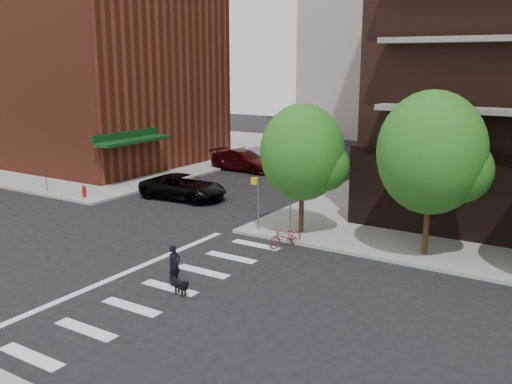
{
  "coord_description": "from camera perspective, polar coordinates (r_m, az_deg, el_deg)",
  "views": [
    {
      "loc": [
        16.35,
        -15.04,
        8.26
      ],
      "look_at": [
        3.0,
        6.0,
        2.5
      ],
      "focal_mm": 40.0,
      "sensor_mm": 36.0,
      "label": 1
    }
  ],
  "objects": [
    {
      "name": "sidewalk_nw",
      "position": [
        56.75,
        -14.17,
        4.33
      ],
      "size": [
        31.0,
        33.0,
        0.15
      ],
      "primitive_type": "cube",
      "color": "gray",
      "rests_on": "ground"
    },
    {
      "name": "pedestrian_signal",
      "position": [
        27.66,
        0.94,
        -0.38
      ],
      "size": [
        2.18,
        0.67,
        2.6
      ],
      "color": "slate",
      "rests_on": "sidewalk_ne"
    },
    {
      "name": "ground",
      "position": [
        23.7,
        -14.17,
        -7.8
      ],
      "size": [
        120.0,
        120.0,
        0.0
      ],
      "primitive_type": "plane",
      "color": "black",
      "rests_on": "ground"
    },
    {
      "name": "dog_walker",
      "position": [
        21.73,
        -8.17,
        -7.26
      ],
      "size": [
        0.6,
        0.43,
        1.56
      ],
      "primitive_type": "imported",
      "rotation": [
        0.0,
        0.0,
        1.47
      ],
      "color": "black",
      "rests_on": "ground"
    },
    {
      "name": "tree_a",
      "position": [
        26.92,
        4.66,
        3.96
      ],
      "size": [
        4.0,
        4.0,
        5.9
      ],
      "color": "#301E11",
      "rests_on": "sidewalk_ne"
    },
    {
      "name": "parked_car_silver",
      "position": [
        46.11,
        -0.27,
        3.61
      ],
      "size": [
        1.75,
        4.49,
        1.46
      ],
      "primitive_type": "imported",
      "rotation": [
        0.0,
        0.0,
        1.62
      ],
      "color": "#B9BBC2",
      "rests_on": "ground"
    },
    {
      "name": "parking_meter",
      "position": [
        38.68,
        -20.26,
        1.32
      ],
      "size": [
        0.1,
        0.08,
        1.32
      ],
      "color": "black",
      "rests_on": "sidewalk_nw"
    },
    {
      "name": "fire_hydrant",
      "position": [
        36.08,
        -16.81,
        0.12
      ],
      "size": [
        0.24,
        0.24,
        0.73
      ],
      "color": "#A50C0C",
      "rests_on": "sidewalk_nw"
    },
    {
      "name": "midrise_nw",
      "position": [
        50.65,
        -17.43,
        14.58
      ],
      "size": [
        21.4,
        15.5,
        20.0
      ],
      "color": "maroon",
      "rests_on": "sidewalk_nw"
    },
    {
      "name": "tree_b",
      "position": [
        24.67,
        17.13,
        3.77
      ],
      "size": [
        4.5,
        4.5,
        6.65
      ],
      "color": "#301E11",
      "rests_on": "sidewalk_ne"
    },
    {
      "name": "parked_car_maroon",
      "position": [
        43.73,
        -1.23,
        3.17
      ],
      "size": [
        2.48,
        5.5,
        1.57
      ],
      "primitive_type": "imported",
      "rotation": [
        0.0,
        0.0,
        1.52
      ],
      "color": "#3A080A",
      "rests_on": "ground"
    },
    {
      "name": "dog",
      "position": [
        20.9,
        -7.52,
        -9.22
      ],
      "size": [
        0.75,
        0.35,
        0.62
      ],
      "rotation": [
        0.0,
        0.0,
        -0.26
      ],
      "color": "black",
      "rests_on": "ground"
    },
    {
      "name": "crosswalk",
      "position": [
        22.24,
        -10.18,
        -9.0
      ],
      "size": [
        3.85,
        13.0,
        0.01
      ],
      "color": "silver",
      "rests_on": "ground"
    },
    {
      "name": "scooter",
      "position": [
        25.89,
        2.97,
        -4.48
      ],
      "size": [
        1.25,
        1.94,
        0.96
      ],
      "primitive_type": "imported",
      "rotation": [
        0.0,
        0.0,
        -0.36
      ],
      "color": "maroon",
      "rests_on": "ground"
    },
    {
      "name": "parked_car_black",
      "position": [
        34.92,
        -7.27,
        0.5
      ],
      "size": [
        2.92,
        5.61,
        1.51
      ],
      "primitive_type": "imported",
      "rotation": [
        0.0,
        0.0,
        1.65
      ],
      "color": "black",
      "rests_on": "ground"
    }
  ]
}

